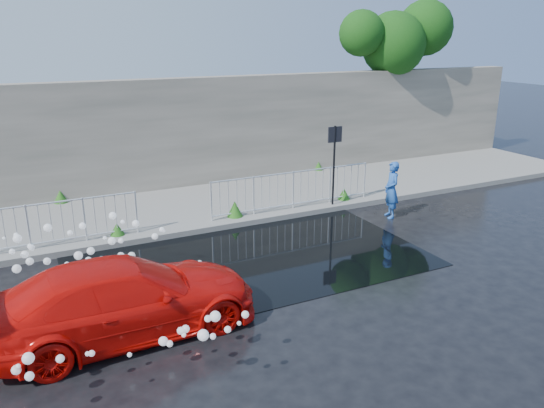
{
  "coord_description": "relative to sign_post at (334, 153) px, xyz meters",
  "views": [
    {
      "loc": [
        -4.03,
        -9.51,
        4.99
      ],
      "look_at": [
        1.45,
        1.58,
        1.0
      ],
      "focal_mm": 35.0,
      "sensor_mm": 36.0,
      "label": 1
    }
  ],
  "objects": [
    {
      "name": "ground",
      "position": [
        -4.2,
        -3.1,
        -1.72
      ],
      "size": [
        90.0,
        90.0,
        0.0
      ],
      "primitive_type": "plane",
      "color": "black",
      "rests_on": "ground"
    },
    {
      "name": "pavement",
      "position": [
        -4.2,
        1.9,
        -1.65
      ],
      "size": [
        30.0,
        4.0,
        0.15
      ],
      "primitive_type": "cube",
      "color": "gray",
      "rests_on": "ground"
    },
    {
      "name": "curb",
      "position": [
        -4.2,
        -0.1,
        -1.64
      ],
      "size": [
        30.0,
        0.25,
        0.16
      ],
      "primitive_type": "cube",
      "color": "gray",
      "rests_on": "ground"
    },
    {
      "name": "retaining_wall",
      "position": [
        -4.2,
        4.1,
        0.18
      ],
      "size": [
        30.0,
        0.6,
        3.5
      ],
      "primitive_type": "cube",
      "color": "#5F5B50",
      "rests_on": "pavement"
    },
    {
      "name": "puddle",
      "position": [
        -3.7,
        -2.1,
        -1.72
      ],
      "size": [
        8.0,
        5.0,
        0.01
      ],
      "primitive_type": "cube",
      "color": "black",
      "rests_on": "ground"
    },
    {
      "name": "sign_post",
      "position": [
        0.0,
        0.0,
        0.0
      ],
      "size": [
        0.45,
        0.06,
        2.5
      ],
      "color": "black",
      "rests_on": "ground"
    },
    {
      "name": "tree",
      "position": [
        5.56,
        4.32,
        3.09
      ],
      "size": [
        4.92,
        2.46,
        6.27
      ],
      "color": "#332114",
      "rests_on": "ground"
    },
    {
      "name": "railing_left",
      "position": [
        -8.2,
        0.25,
        -0.99
      ],
      "size": [
        5.05,
        0.05,
        1.1
      ],
      "color": "silver",
      "rests_on": "pavement"
    },
    {
      "name": "railing_right",
      "position": [
        -1.2,
        0.25,
        -0.99
      ],
      "size": [
        5.05,
        0.05,
        1.1
      ],
      "color": "silver",
      "rests_on": "pavement"
    },
    {
      "name": "weeds",
      "position": [
        -4.3,
        1.37,
        -1.39
      ],
      "size": [
        12.17,
        3.93,
        0.44
      ],
      "color": "#1B4A13",
      "rests_on": "pavement"
    },
    {
      "name": "water_spray",
      "position": [
        -7.13,
        -2.97,
        -0.98
      ],
      "size": [
        3.66,
        5.56,
        1.04
      ],
      "color": "white",
      "rests_on": "ground"
    },
    {
      "name": "red_car",
      "position": [
        -6.9,
        -4.21,
        -1.05
      ],
      "size": [
        4.68,
        2.04,
        1.34
      ],
      "primitive_type": "imported",
      "rotation": [
        0.0,
        0.0,
        1.61
      ],
      "color": "red",
      "rests_on": "ground"
    },
    {
      "name": "person",
      "position": [
        1.1,
        -1.3,
        -0.92
      ],
      "size": [
        0.54,
        0.67,
        1.61
      ],
      "primitive_type": "imported",
      "rotation": [
        0.0,
        0.0,
        -1.86
      ],
      "color": "#2254AB",
      "rests_on": "ground"
    }
  ]
}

